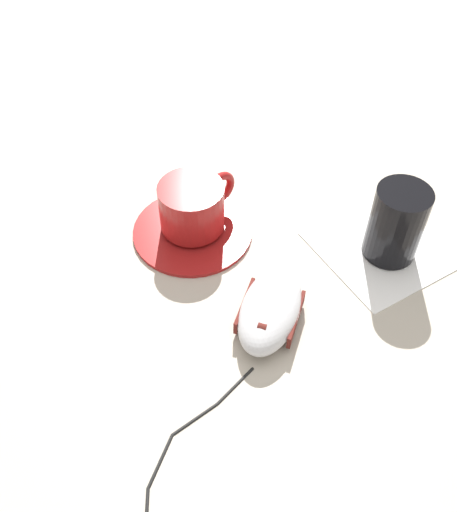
# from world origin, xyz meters

# --- Properties ---
(ground_plane) EXTENTS (3.00, 3.00, 0.00)m
(ground_plane) POSITION_xyz_m (0.00, 0.00, 0.00)
(ground_plane) COLOR #B2A899
(saucer) EXTENTS (0.15, 0.15, 0.01)m
(saucer) POSITION_xyz_m (0.11, -0.12, 0.00)
(saucer) COLOR maroon
(saucer) RESTS_ON ground
(coffee_cup) EXTENTS (0.10, 0.08, 0.06)m
(coffee_cup) POSITION_xyz_m (0.11, -0.12, 0.04)
(coffee_cup) COLOR maroon
(coffee_cup) RESTS_ON saucer
(computer_mouse) EXTENTS (0.13, 0.13, 0.04)m
(computer_mouse) POSITION_xyz_m (0.09, 0.04, 0.02)
(computer_mouse) COLOR silver
(computer_mouse) RESTS_ON ground
(napkin_under_glass) EXTENTS (0.16, 0.16, 0.00)m
(napkin_under_glass) POSITION_xyz_m (-0.08, 0.00, 0.00)
(napkin_under_glass) COLOR white
(napkin_under_glass) RESTS_ON ground
(drinking_glass) EXTENTS (0.06, 0.06, 0.09)m
(drinking_glass) POSITION_xyz_m (-0.08, 0.01, 0.05)
(drinking_glass) COLOR black
(drinking_glass) RESTS_ON napkin_under_glass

